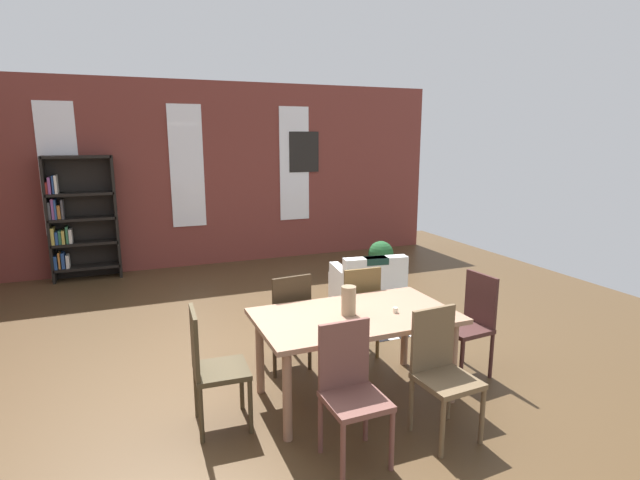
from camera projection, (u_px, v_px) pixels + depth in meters
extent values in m
plane|color=#4B361F|center=(254.00, 371.00, 4.68)|extent=(11.04, 11.04, 0.00)
cube|color=brown|center=(187.00, 176.00, 8.27)|extent=(9.09, 0.12, 3.10)
cube|color=white|center=(60.00, 169.00, 7.49)|extent=(0.55, 0.02, 2.01)
cube|color=white|center=(187.00, 166.00, 8.18)|extent=(0.55, 0.02, 2.01)
cube|color=white|center=(294.00, 164.00, 8.87)|extent=(0.55, 0.02, 2.01)
cube|color=#987058|center=(355.00, 316.00, 4.08)|extent=(1.65, 0.95, 0.04)
cylinder|color=#987058|center=(287.00, 396.00, 3.56)|extent=(0.07, 0.07, 0.71)
cylinder|color=#987058|center=(453.00, 362.00, 4.08)|extent=(0.07, 0.07, 0.71)
cylinder|color=#987058|center=(260.00, 354.00, 4.24)|extent=(0.07, 0.07, 0.71)
cylinder|color=#987058|center=(405.00, 330.00, 4.77)|extent=(0.07, 0.07, 0.71)
cylinder|color=#998466|center=(349.00, 301.00, 4.03)|extent=(0.12, 0.12, 0.24)
cylinder|color=silver|center=(395.00, 310.00, 4.10)|extent=(0.04, 0.04, 0.04)
cylinder|color=silver|center=(325.00, 328.00, 3.73)|extent=(0.04, 0.04, 0.04)
cube|color=brown|center=(447.00, 381.00, 3.57)|extent=(0.43, 0.43, 0.04)
cube|color=brown|center=(433.00, 340.00, 3.68)|extent=(0.38, 0.06, 0.50)
cylinder|color=brown|center=(442.00, 429.00, 3.39)|extent=(0.04, 0.04, 0.43)
cylinder|color=brown|center=(482.00, 417.00, 3.54)|extent=(0.04, 0.04, 0.43)
cylinder|color=brown|center=(411.00, 404.00, 3.70)|extent=(0.04, 0.04, 0.43)
cylinder|color=brown|center=(449.00, 394.00, 3.86)|extent=(0.04, 0.04, 0.43)
cube|color=#443924|center=(221.00, 371.00, 3.73)|extent=(0.42, 0.42, 0.04)
cube|color=#443924|center=(195.00, 343.00, 3.62)|extent=(0.05, 0.38, 0.50)
cylinder|color=#443924|center=(250.00, 407.00, 3.67)|extent=(0.04, 0.04, 0.43)
cylinder|color=#443924|center=(242.00, 384.00, 4.00)|extent=(0.04, 0.04, 0.43)
cylinder|color=#443924|center=(201.00, 415.00, 3.55)|extent=(0.04, 0.04, 0.43)
cylinder|color=#443924|center=(196.00, 392.00, 3.89)|extent=(0.04, 0.04, 0.43)
cube|color=#352919|center=(284.00, 322.00, 4.71)|extent=(0.44, 0.44, 0.04)
cube|color=#352919|center=(292.00, 303.00, 4.50)|extent=(0.38, 0.07, 0.50)
cylinder|color=#352919|center=(294.00, 335.00, 5.00)|extent=(0.04, 0.04, 0.43)
cylinder|color=#352919|center=(261.00, 342.00, 4.83)|extent=(0.04, 0.04, 0.43)
cylinder|color=#352919|center=(310.00, 348.00, 4.68)|extent=(0.04, 0.04, 0.43)
cylinder|color=#352919|center=(275.00, 356.00, 4.52)|extent=(0.04, 0.04, 0.43)
cube|color=brown|center=(354.00, 312.00, 4.98)|extent=(0.41, 0.41, 0.04)
cube|color=brown|center=(362.00, 294.00, 4.76)|extent=(0.38, 0.04, 0.50)
cylinder|color=brown|center=(362.00, 325.00, 5.26)|extent=(0.04, 0.04, 0.43)
cylinder|color=brown|center=(331.00, 330.00, 5.13)|extent=(0.04, 0.04, 0.43)
cylinder|color=brown|center=(378.00, 338.00, 4.93)|extent=(0.04, 0.04, 0.43)
cylinder|color=brown|center=(344.00, 343.00, 4.80)|extent=(0.04, 0.04, 0.43)
cube|color=brown|center=(356.00, 401.00, 3.30)|extent=(0.41, 0.41, 0.04)
cube|color=brown|center=(344.00, 355.00, 3.42)|extent=(0.38, 0.04, 0.50)
cylinder|color=brown|center=(343.00, 454.00, 3.12)|extent=(0.04, 0.04, 0.43)
cylinder|color=brown|center=(392.00, 441.00, 3.26)|extent=(0.04, 0.04, 0.43)
cylinder|color=brown|center=(320.00, 425.00, 3.44)|extent=(0.04, 0.04, 0.43)
cylinder|color=brown|center=(366.00, 413.00, 3.58)|extent=(0.04, 0.04, 0.43)
cube|color=#412321|center=(464.00, 328.00, 4.55)|extent=(0.43, 0.43, 0.04)
cube|color=#412321|center=(481.00, 300.00, 4.58)|extent=(0.06, 0.38, 0.50)
cylinder|color=#412321|center=(435.00, 349.00, 4.68)|extent=(0.04, 0.04, 0.43)
cylinder|color=#412321|center=(461.00, 364.00, 4.36)|extent=(0.04, 0.04, 0.43)
cylinder|color=#412321|center=(464.00, 342.00, 4.84)|extent=(0.04, 0.04, 0.43)
cylinder|color=#412321|center=(491.00, 356.00, 4.52)|extent=(0.04, 0.04, 0.43)
cube|color=black|center=(48.00, 220.00, 7.39)|extent=(0.04, 0.31, 1.91)
cube|color=black|center=(116.00, 217.00, 7.73)|extent=(0.04, 0.31, 1.91)
cube|color=black|center=(84.00, 217.00, 7.70)|extent=(0.99, 0.01, 1.91)
cube|color=black|center=(88.00, 267.00, 7.72)|extent=(0.95, 0.31, 0.04)
cube|color=#284C8C|center=(56.00, 262.00, 7.53)|extent=(0.04, 0.26, 0.20)
cube|color=orange|center=(60.00, 260.00, 7.55)|extent=(0.03, 0.20, 0.25)
cube|color=#284C8C|center=(64.00, 260.00, 7.57)|extent=(0.05, 0.22, 0.24)
cube|color=white|center=(68.00, 261.00, 7.59)|extent=(0.04, 0.20, 0.20)
cube|color=black|center=(86.00, 243.00, 7.64)|extent=(0.95, 0.31, 0.04)
cube|color=gold|center=(53.00, 236.00, 7.45)|extent=(0.04, 0.26, 0.26)
cube|color=#284C8C|center=(57.00, 237.00, 7.48)|extent=(0.04, 0.26, 0.19)
cube|color=#33724C|center=(60.00, 237.00, 7.49)|extent=(0.04, 0.21, 0.20)
cube|color=gold|center=(64.00, 237.00, 7.51)|extent=(0.04, 0.24, 0.20)
cube|color=#33724C|center=(67.00, 235.00, 7.52)|extent=(0.03, 0.19, 0.26)
cube|color=white|center=(71.00, 236.00, 7.54)|extent=(0.04, 0.20, 0.21)
cube|color=black|center=(83.00, 219.00, 7.56)|extent=(0.95, 0.31, 0.04)
cube|color=#4C4C51|center=(50.00, 211.00, 7.37)|extent=(0.03, 0.22, 0.26)
cube|color=#8C4C8C|center=(53.00, 209.00, 7.38)|extent=(0.04, 0.23, 0.31)
cube|color=#284C8C|center=(56.00, 209.00, 7.39)|extent=(0.03, 0.24, 0.30)
cube|color=orange|center=(59.00, 212.00, 7.42)|extent=(0.04, 0.16, 0.20)
cube|color=#4C4C51|center=(63.00, 209.00, 7.43)|extent=(0.03, 0.20, 0.29)
cube|color=black|center=(81.00, 194.00, 7.48)|extent=(0.95, 0.31, 0.04)
cube|color=#B22D28|center=(47.00, 188.00, 7.30)|extent=(0.03, 0.23, 0.17)
cube|color=#8C4C8C|center=(50.00, 185.00, 7.31)|extent=(0.04, 0.25, 0.24)
cube|color=#284C8C|center=(53.00, 185.00, 7.32)|extent=(0.03, 0.21, 0.26)
cube|color=white|center=(56.00, 184.00, 7.33)|extent=(0.04, 0.24, 0.27)
cube|color=black|center=(77.00, 157.00, 7.37)|extent=(0.95, 0.31, 0.04)
cube|color=white|center=(366.00, 293.00, 6.41)|extent=(0.90, 0.90, 0.40)
cube|color=white|center=(375.00, 271.00, 6.03)|extent=(0.81, 0.26, 0.35)
cube|color=white|center=(391.00, 271.00, 6.43)|extent=(0.21, 0.73, 0.15)
cube|color=white|center=(341.00, 274.00, 6.27)|extent=(0.21, 0.73, 0.15)
cube|color=#19382D|center=(376.00, 261.00, 6.00)|extent=(0.30, 0.21, 0.08)
cylinder|color=#9E6042|center=(380.00, 268.00, 8.02)|extent=(0.24, 0.24, 0.17)
sphere|color=#235B2D|center=(381.00, 254.00, 7.96)|extent=(0.41, 0.41, 0.41)
cube|color=black|center=(367.00, 328.00, 5.73)|extent=(0.13, 0.80, 0.01)
cube|color=white|center=(377.00, 327.00, 5.78)|extent=(0.13, 0.80, 0.01)
cube|color=black|center=(387.00, 325.00, 5.83)|extent=(0.13, 0.80, 0.01)
cube|color=white|center=(397.00, 323.00, 5.87)|extent=(0.13, 0.80, 0.01)
cube|color=black|center=(407.00, 322.00, 5.92)|extent=(0.13, 0.80, 0.01)
cube|color=white|center=(416.00, 320.00, 5.97)|extent=(0.13, 0.80, 0.01)
cube|color=black|center=(426.00, 319.00, 6.02)|extent=(0.13, 0.80, 0.01)
cube|color=white|center=(435.00, 317.00, 6.07)|extent=(0.13, 0.80, 0.01)
cube|color=black|center=(444.00, 316.00, 6.12)|extent=(0.13, 0.80, 0.01)
cube|color=black|center=(304.00, 152.00, 8.89)|extent=(0.56, 0.03, 0.72)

